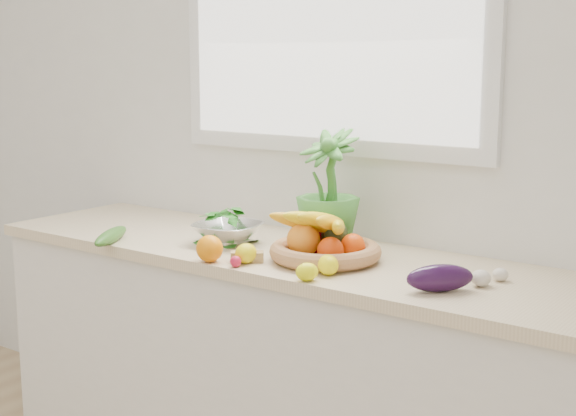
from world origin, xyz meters
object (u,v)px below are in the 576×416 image
Objects in this scene: eggplant at (440,278)px; cucumber at (111,236)px; potted_herb at (328,186)px; colander_with_spinach at (228,227)px; apple at (312,242)px; fruit_basket at (324,245)px.

cucumber is (-1.20, -0.13, -0.01)m from eggplant.
potted_herb is 1.50× the size of colander_with_spinach.
apple is 0.09m from fruit_basket.
colander_with_spinach is (-0.41, 0.00, 0.01)m from fruit_basket.
colander_with_spinach is (-0.32, -0.15, -0.15)m from potted_herb.
fruit_basket reaches higher than cucumber.
potted_herb reaches higher than fruit_basket.
colander_with_spinach reaches higher than eggplant.
potted_herb is at bearing 24.92° from colander_with_spinach.
apple is at bearing 164.89° from eggplant.
fruit_basket is (0.09, -0.15, -0.16)m from potted_herb.
apple is 0.23× the size of potted_herb.
apple is 0.23× the size of fruit_basket.
apple is at bearing -84.15° from potted_herb.
cucumber is (-0.67, -0.27, -0.02)m from apple.
cucumber is 0.79m from potted_herb.
eggplant is 0.72× the size of cucumber.
eggplant is at bearing -25.12° from potted_herb.
colander_with_spinach reaches higher than apple.
fruit_basket is (0.75, 0.23, 0.03)m from cucumber.
fruit_basket is (0.08, -0.04, 0.01)m from apple.
fruit_basket is at bearing -0.45° from colander_with_spinach.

